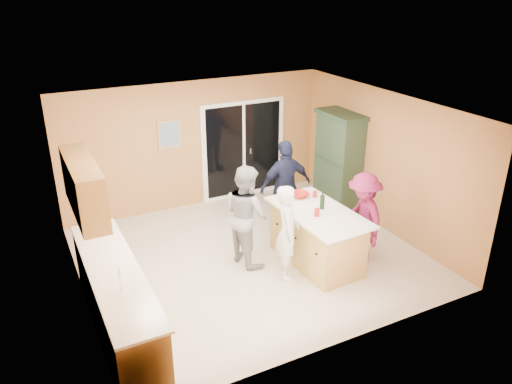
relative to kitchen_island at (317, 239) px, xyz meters
name	(u,v)px	position (x,y,z in m)	size (l,w,h in m)	color
floor	(251,257)	(-0.90, 0.65, -0.45)	(5.50, 5.50, 0.00)	beige
ceiling	(250,109)	(-0.90, 0.65, 2.15)	(5.50, 5.00, 0.10)	silver
wall_back	(196,145)	(-0.90, 3.15, 0.85)	(5.50, 0.10, 2.60)	#DEAC5B
wall_front	(342,259)	(-0.90, -1.85, 0.85)	(5.50, 0.10, 2.60)	#DEAC5B
wall_left	(74,222)	(-3.65, 0.65, 0.85)	(0.10, 5.00, 2.60)	#DEAC5B
wall_right	(384,161)	(1.85, 0.65, 0.85)	(0.10, 5.00, 2.60)	#DEAC5B
left_cabinet_run	(119,307)	(-3.35, -0.40, 0.01)	(0.65, 3.05, 1.24)	tan
upper_cabinets	(84,187)	(-3.48, 0.45, 1.43)	(0.35, 1.60, 0.75)	tan
sliding_door	(243,149)	(0.15, 3.12, 0.60)	(1.90, 0.07, 2.10)	white
framed_picture	(169,134)	(-1.45, 3.13, 1.15)	(0.46, 0.04, 0.56)	tan
kitchen_island	(317,239)	(0.00, 0.00, 0.00)	(1.06, 1.86, 0.96)	tan
green_hutch	(338,163)	(1.59, 1.68, 0.53)	(0.58, 1.10, 2.02)	#243A27
woman_white	(287,232)	(-0.64, -0.11, 0.33)	(0.57, 0.37, 1.56)	white
woman_grey	(246,215)	(-1.01, 0.60, 0.41)	(0.83, 0.65, 1.71)	#9C9C9E
woman_navy	(286,186)	(0.15, 1.32, 0.43)	(1.02, 0.43, 1.75)	#1A1D39
woman_magenta	(363,217)	(0.74, -0.23, 0.33)	(1.00, 0.58, 1.55)	maroon
serving_bowl	(299,195)	(0.03, 0.63, 0.55)	(0.31, 0.31, 0.08)	#A91C12
tulip_vase	(91,215)	(-3.35, 1.18, 0.66)	(0.18, 0.12, 0.34)	#B33311
tumbler_near	(317,212)	(-0.12, -0.14, 0.57)	(0.08, 0.08, 0.12)	#A91C12
tumbler_far	(315,194)	(0.26, 0.50, 0.56)	(0.07, 0.07, 0.10)	#A91C12
wine_bottle	(322,202)	(0.08, 0.02, 0.64)	(0.08, 0.08, 0.33)	black
white_plate	(326,212)	(0.07, -0.10, 0.52)	(0.24, 0.24, 0.02)	white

